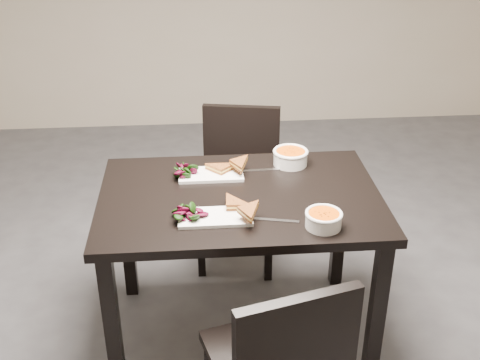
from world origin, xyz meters
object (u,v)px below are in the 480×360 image
at_px(plate_near, 215,217).
at_px(soup_bowl_near, 324,219).
at_px(soup_bowl_far, 290,156).
at_px(table, 240,214).
at_px(plate_far, 211,174).
at_px(chair_far, 239,176).

xyz_separation_m(plate_near, soup_bowl_near, (0.41, -0.09, 0.03)).
xyz_separation_m(soup_bowl_near, soup_bowl_far, (-0.04, 0.55, 0.00)).
xyz_separation_m(table, soup_bowl_near, (0.30, -0.28, 0.14)).
bearing_deg(soup_bowl_far, soup_bowl_near, -85.62).
xyz_separation_m(plate_far, soup_bowl_far, (0.37, 0.09, 0.03)).
xyz_separation_m(plate_near, soup_bowl_far, (0.37, 0.46, 0.03)).
distance_m(chair_far, plate_near, 0.93).
height_order(soup_bowl_near, soup_bowl_far, soup_bowl_far).
distance_m(plate_near, soup_bowl_near, 0.43).
bearing_deg(plate_near, soup_bowl_near, -12.68).
distance_m(soup_bowl_near, plate_far, 0.63).
bearing_deg(chair_far, soup_bowl_far, -52.98).
bearing_deg(chair_far, plate_near, -90.51).
distance_m(chair_far, soup_bowl_far, 0.55).
relative_size(plate_near, soup_bowl_far, 1.77).
xyz_separation_m(table, plate_near, (-0.11, -0.19, 0.11)).
height_order(chair_far, soup_bowl_far, chair_far).
bearing_deg(table, plate_near, -121.10).
xyz_separation_m(chair_far, plate_far, (-0.17, -0.50, 0.27)).
relative_size(table, soup_bowl_far, 7.28).
bearing_deg(plate_near, soup_bowl_far, 51.10).
relative_size(table, soup_bowl_near, 8.21).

